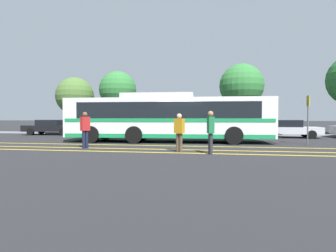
{
  "coord_description": "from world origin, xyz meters",
  "views": [
    {
      "loc": [
        1.6,
        -15.56,
        1.49
      ],
      "look_at": [
        -0.91,
        0.28,
        0.98
      ],
      "focal_mm": 28.0,
      "sensor_mm": 36.0,
      "label": 1
    }
  ],
  "objects_px": {
    "transit_bus": "(168,117)",
    "tree_1": "(241,86)",
    "parked_car_3": "(288,129)",
    "bus_stop_sign": "(308,114)",
    "parked_car_1": "(127,127)",
    "parked_car_2": "(198,128)",
    "tree_2": "(75,96)",
    "pedestrian_0": "(179,130)",
    "parked_car_0": "(51,127)",
    "tree_0": "(118,90)",
    "pedestrian_2": "(211,129)",
    "pedestrian_1": "(85,127)"
  },
  "relations": [
    {
      "from": "transit_bus",
      "to": "tree_1",
      "type": "height_order",
      "value": "tree_1"
    },
    {
      "from": "parked_car_3",
      "to": "bus_stop_sign",
      "type": "bearing_deg",
      "value": -1.26
    },
    {
      "from": "parked_car_1",
      "to": "parked_car_2",
      "type": "distance_m",
      "value": 5.81
    },
    {
      "from": "parked_car_3",
      "to": "transit_bus",
      "type": "bearing_deg",
      "value": -56.75
    },
    {
      "from": "tree_2",
      "to": "parked_car_3",
      "type": "bearing_deg",
      "value": -12.37
    },
    {
      "from": "bus_stop_sign",
      "to": "tree_2",
      "type": "xyz_separation_m",
      "value": [
        -18.88,
        9.35,
        1.96
      ]
    },
    {
      "from": "pedestrian_0",
      "to": "tree_2",
      "type": "bearing_deg",
      "value": -19.21
    },
    {
      "from": "bus_stop_sign",
      "to": "parked_car_1",
      "type": "bearing_deg",
      "value": -115.29
    },
    {
      "from": "parked_car_3",
      "to": "pedestrian_0",
      "type": "bearing_deg",
      "value": -33.72
    },
    {
      "from": "parked_car_0",
      "to": "parked_car_3",
      "type": "xyz_separation_m",
      "value": [
        19.35,
        -0.22,
        0.0
      ]
    },
    {
      "from": "tree_0",
      "to": "tree_2",
      "type": "xyz_separation_m",
      "value": [
        -4.68,
        0.38,
        -0.5
      ]
    },
    {
      "from": "parked_car_0",
      "to": "parked_car_1",
      "type": "relative_size",
      "value": 0.97
    },
    {
      "from": "pedestrian_2",
      "to": "bus_stop_sign",
      "type": "bearing_deg",
      "value": -61.87
    },
    {
      "from": "parked_car_0",
      "to": "parked_car_3",
      "type": "distance_m",
      "value": 19.35
    },
    {
      "from": "bus_stop_sign",
      "to": "tree_1",
      "type": "height_order",
      "value": "tree_1"
    },
    {
      "from": "pedestrian_0",
      "to": "tree_2",
      "type": "distance_m",
      "value": 18.45
    },
    {
      "from": "pedestrian_1",
      "to": "tree_1",
      "type": "distance_m",
      "value": 16.87
    },
    {
      "from": "parked_car_0",
      "to": "bus_stop_sign",
      "type": "relative_size",
      "value": 1.72
    },
    {
      "from": "parked_car_1",
      "to": "bus_stop_sign",
      "type": "bearing_deg",
      "value": -108.61
    },
    {
      "from": "pedestrian_2",
      "to": "tree_0",
      "type": "relative_size",
      "value": 0.29
    },
    {
      "from": "parked_car_3",
      "to": "tree_1",
      "type": "height_order",
      "value": "tree_1"
    },
    {
      "from": "parked_car_1",
      "to": "pedestrian_2",
      "type": "relative_size",
      "value": 2.76
    },
    {
      "from": "parked_car_3",
      "to": "tree_2",
      "type": "height_order",
      "value": "tree_2"
    },
    {
      "from": "parked_car_0",
      "to": "tree_2",
      "type": "height_order",
      "value": "tree_2"
    },
    {
      "from": "parked_car_1",
      "to": "pedestrian_1",
      "type": "relative_size",
      "value": 2.75
    },
    {
      "from": "transit_bus",
      "to": "tree_2",
      "type": "distance_m",
      "value": 14.35
    },
    {
      "from": "parked_car_3",
      "to": "tree_2",
      "type": "distance_m",
      "value": 19.99
    },
    {
      "from": "transit_bus",
      "to": "bus_stop_sign",
      "type": "relative_size",
      "value": 4.63
    },
    {
      "from": "parked_car_0",
      "to": "tree_2",
      "type": "xyz_separation_m",
      "value": [
        0.05,
        4.01,
        3.0
      ]
    },
    {
      "from": "pedestrian_1",
      "to": "tree_1",
      "type": "height_order",
      "value": "tree_1"
    },
    {
      "from": "tree_1",
      "to": "tree_2",
      "type": "distance_m",
      "value": 16.54
    },
    {
      "from": "transit_bus",
      "to": "pedestrian_0",
      "type": "bearing_deg",
      "value": 12.43
    },
    {
      "from": "parked_car_0",
      "to": "tree_1",
      "type": "xyz_separation_m",
      "value": [
        16.55,
        4.96,
        3.84
      ]
    },
    {
      "from": "transit_bus",
      "to": "tree_2",
      "type": "bearing_deg",
      "value": -132.02
    },
    {
      "from": "parked_car_1",
      "to": "parked_car_2",
      "type": "relative_size",
      "value": 1.11
    },
    {
      "from": "transit_bus",
      "to": "parked_car_3",
      "type": "relative_size",
      "value": 2.87
    },
    {
      "from": "parked_car_1",
      "to": "tree_1",
      "type": "distance_m",
      "value": 11.63
    },
    {
      "from": "tree_2",
      "to": "tree_0",
      "type": "bearing_deg",
      "value": -4.68
    },
    {
      "from": "parked_car_0",
      "to": "pedestrian_0",
      "type": "distance_m",
      "value": 15.55
    },
    {
      "from": "parked_car_1",
      "to": "pedestrian_2",
      "type": "bearing_deg",
      "value": -141.35
    },
    {
      "from": "transit_bus",
      "to": "pedestrian_2",
      "type": "bearing_deg",
      "value": 24.33
    },
    {
      "from": "parked_car_2",
      "to": "tree_0",
      "type": "relative_size",
      "value": 0.74
    },
    {
      "from": "parked_car_2",
      "to": "tree_1",
      "type": "relative_size",
      "value": 0.67
    },
    {
      "from": "parked_car_3",
      "to": "pedestrian_2",
      "type": "height_order",
      "value": "pedestrian_2"
    },
    {
      "from": "transit_bus",
      "to": "pedestrian_0",
      "type": "xyz_separation_m",
      "value": [
        1.24,
        -4.57,
        -0.58
      ]
    },
    {
      "from": "parked_car_2",
      "to": "pedestrian_0",
      "type": "bearing_deg",
      "value": -177.8
    },
    {
      "from": "tree_0",
      "to": "parked_car_1",
      "type": "bearing_deg",
      "value": -61.36
    },
    {
      "from": "parked_car_2",
      "to": "tree_1",
      "type": "distance_m",
      "value": 7.24
    },
    {
      "from": "bus_stop_sign",
      "to": "tree_2",
      "type": "distance_m",
      "value": 21.15
    },
    {
      "from": "transit_bus",
      "to": "parked_car_1",
      "type": "xyz_separation_m",
      "value": [
        -4.13,
        4.65,
        -0.77
      ]
    }
  ]
}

